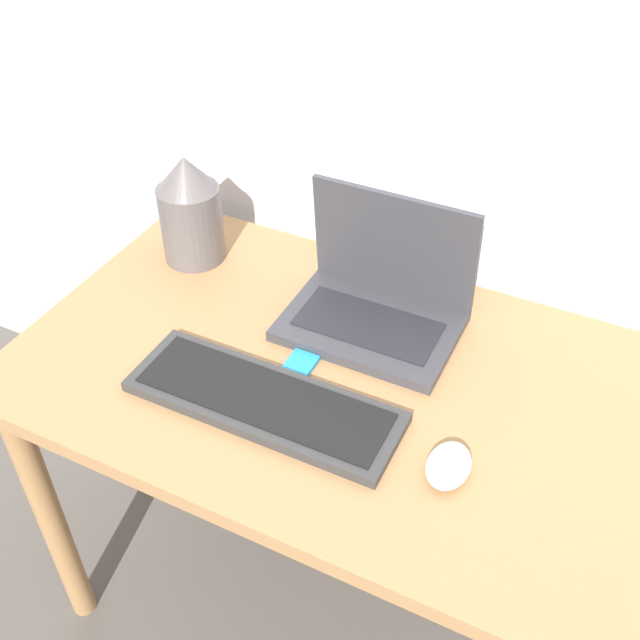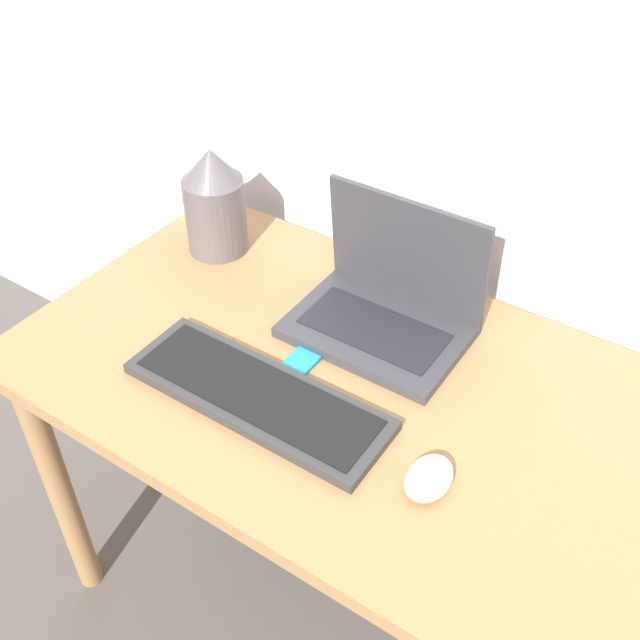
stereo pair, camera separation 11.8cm
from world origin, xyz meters
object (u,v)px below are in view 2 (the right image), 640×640
object	(u,v)px
mouse	(429,478)
mp3_player	(300,363)
keyboard	(257,396)
vase	(214,202)
laptop	(387,302)

from	to	relation	value
mouse	mp3_player	xyz separation A→B (m)	(-0.29, 0.10, -0.01)
mouse	mp3_player	world-z (taller)	mouse
mouse	keyboard	bearing A→B (deg)	-179.56
keyboard	vase	bearing A→B (deg)	137.64
mp3_player	keyboard	bearing A→B (deg)	-95.55
laptop	vase	distance (m)	0.41
vase	mp3_player	distance (m)	0.40
mp3_player	vase	bearing A→B (deg)	150.27
laptop	vase	xyz separation A→B (m)	(-0.40, 0.02, 0.06)
vase	mp3_player	size ratio (longest dim) A/B	3.72
laptop	mouse	xyz separation A→B (m)	(0.22, -0.27, -0.04)
laptop	keyboard	xyz separation A→B (m)	(-0.08, -0.27, -0.04)
laptop	mp3_player	xyz separation A→B (m)	(-0.07, -0.17, -0.05)
keyboard	vase	xyz separation A→B (m)	(-0.32, 0.29, 0.10)
laptop	vase	bearing A→B (deg)	176.91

